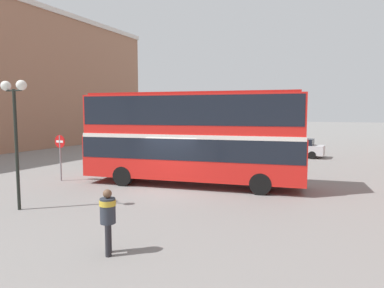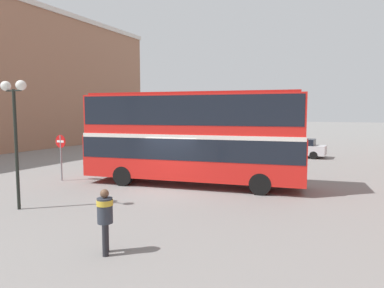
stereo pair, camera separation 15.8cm
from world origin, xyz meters
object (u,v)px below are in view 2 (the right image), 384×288
parked_car_kerb_far (182,147)px  street_lamp_twin_globe (14,111)px  pedestrian_foreground (105,215)px  double_decker_bus (192,133)px  parked_car_kerb_near (299,148)px  no_entry_sign (61,149)px

parked_car_kerb_far → street_lamp_twin_globe: 16.56m
pedestrian_foreground → parked_car_kerb_far: 19.40m
street_lamp_twin_globe → parked_car_kerb_far: bearing=95.2°
double_decker_bus → parked_car_kerb_near: bearing=67.4°
pedestrian_foreground → street_lamp_twin_globe: 6.56m
pedestrian_foreground → no_entry_sign: (-8.50, 6.49, 0.64)m
parked_car_kerb_far → parked_car_kerb_near: bearing=16.1°
parked_car_kerb_near → parked_car_kerb_far: 9.55m
double_decker_bus → street_lamp_twin_globe: street_lamp_twin_globe is taller
double_decker_bus → parked_car_kerb_far: 11.09m
parked_car_kerb_near → street_lamp_twin_globe: street_lamp_twin_globe is taller
double_decker_bus → no_entry_sign: double_decker_bus is taller
pedestrian_foreground → parked_car_kerb_far: bearing=-105.1°
pedestrian_foreground → parked_car_kerb_near: 22.15m
double_decker_bus → street_lamp_twin_globe: (-4.02, -6.79, 1.09)m
pedestrian_foreground → no_entry_sign: 10.71m
street_lamp_twin_globe → no_entry_sign: 5.84m
double_decker_bus → parked_car_kerb_far: double_decker_bus is taller
parked_car_kerb_far → street_lamp_twin_globe: size_ratio=0.99×
street_lamp_twin_globe → no_entry_sign: size_ratio=1.96×
parked_car_kerb_near → street_lamp_twin_globe: bearing=71.8°
pedestrian_foreground → no_entry_sign: bearing=-74.2°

